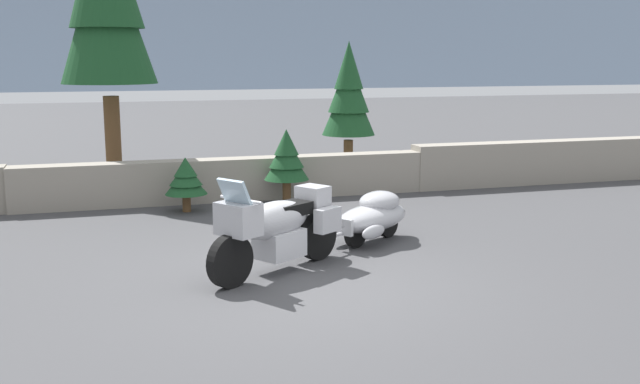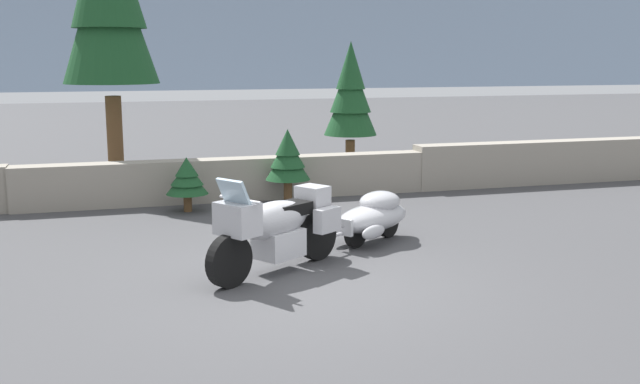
# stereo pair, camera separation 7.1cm
# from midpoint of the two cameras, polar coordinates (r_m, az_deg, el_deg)

# --- Properties ---
(ground_plane) EXTENTS (80.00, 80.00, 0.00)m
(ground_plane) POSITION_cam_midpoint_polar(r_m,az_deg,el_deg) (9.18, -1.28, -7.16)
(ground_plane) COLOR #424244
(stone_guard_wall) EXTENTS (24.00, 0.54, 0.94)m
(stone_guard_wall) POSITION_cam_midpoint_polar(r_m,az_deg,el_deg) (14.64, -5.10, 1.18)
(stone_guard_wall) COLOR gray
(stone_guard_wall) RESTS_ON ground
(distant_ridgeline) EXTENTS (240.00, 80.00, 16.00)m
(distant_ridgeline) POSITION_cam_midpoint_polar(r_m,az_deg,el_deg) (104.31, -15.92, 12.85)
(distant_ridgeline) COLOR #7F93AD
(distant_ridgeline) RESTS_ON ground
(touring_motorcycle) EXTENTS (2.01, 1.49, 1.33)m
(touring_motorcycle) POSITION_cam_midpoint_polar(r_m,az_deg,el_deg) (9.54, -3.61, -2.64)
(touring_motorcycle) COLOR black
(touring_motorcycle) RESTS_ON ground
(car_shaped_trailer) EXTENTS (2.04, 1.51, 0.76)m
(car_shaped_trailer) POSITION_cam_midpoint_polar(r_m,az_deg,el_deg) (11.18, 3.92, -1.81)
(car_shaped_trailer) COLOR black
(car_shaped_trailer) RESTS_ON ground
(pine_tree_secondary) EXTENTS (1.21, 1.21, 3.13)m
(pine_tree_secondary) POSITION_cam_midpoint_polar(r_m,az_deg,el_deg) (16.84, 2.11, 7.61)
(pine_tree_secondary) COLOR brown
(pine_tree_secondary) RESTS_ON ground
(pine_sapling_near) EXTENTS (0.77, 0.77, 1.00)m
(pine_sapling_near) POSITION_cam_midpoint_polar(r_m,az_deg,el_deg) (13.54, -10.48, 1.08)
(pine_sapling_near) COLOR brown
(pine_sapling_near) RESTS_ON ground
(pine_sapling_farther) EXTENTS (0.86, 0.86, 1.43)m
(pine_sapling_farther) POSITION_cam_midpoint_polar(r_m,az_deg,el_deg) (14.03, -2.75, 2.70)
(pine_sapling_farther) COLOR brown
(pine_sapling_farther) RESTS_ON ground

